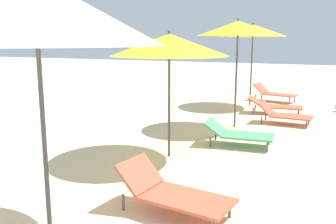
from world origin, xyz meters
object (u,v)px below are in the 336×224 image
(umbrella_fifth, at_px, (238,28))
(lounger_third_shoreside, at_px, (172,192))
(lounger_fourth_shoreside, at_px, (238,133))
(lounger_farthest_shoreside, at_px, (274,93))
(umbrella_third, at_px, (35,11))
(umbrella_farthest, at_px, (253,31))
(lounger_fifth_shoreside, at_px, (284,114))
(lounger_farthest_inland, at_px, (274,105))
(umbrella_fourth, at_px, (169,45))

(umbrella_fifth, bearing_deg, lounger_third_shoreside, -83.83)
(lounger_fourth_shoreside, height_order, lounger_farthest_shoreside, lounger_farthest_shoreside)
(umbrella_third, height_order, umbrella_farthest, umbrella_third)
(lounger_fourth_shoreside, bearing_deg, lounger_fifth_shoreside, 70.80)
(umbrella_fifth, xyz_separation_m, lounger_farthest_inland, (0.62, 2.24, -2.23))
(umbrella_third, relative_size, lounger_fifth_shoreside, 2.11)
(lounger_fourth_shoreside, xyz_separation_m, umbrella_fifth, (-0.51, 1.66, 2.22))
(umbrella_fifth, distance_m, umbrella_farthest, 3.39)
(umbrella_fifth, bearing_deg, umbrella_farthest, 96.36)
(lounger_farthest_shoreside, bearing_deg, umbrella_fourth, -81.48)
(umbrella_farthest, relative_size, lounger_farthest_inland, 1.68)
(lounger_third_shoreside, height_order, lounger_fourth_shoreside, lounger_third_shoreside)
(umbrella_fifth, bearing_deg, umbrella_third, -93.33)
(umbrella_farthest, bearing_deg, lounger_farthest_shoreside, 64.27)
(lounger_fifth_shoreside, relative_size, umbrella_farthest, 0.49)
(lounger_farthest_inland, bearing_deg, lounger_third_shoreside, -96.56)
(lounger_fifth_shoreside, xyz_separation_m, lounger_farthest_shoreside, (-0.87, 3.67, 0.05))
(lounger_fourth_shoreside, relative_size, lounger_fifth_shoreside, 1.09)
(umbrella_third, bearing_deg, umbrella_fifth, 86.67)
(lounger_third_shoreside, bearing_deg, lounger_fifth_shoreside, 91.32)
(umbrella_third, xyz_separation_m, lounger_farthest_inland, (0.99, 8.54, -2.23))
(umbrella_fifth, relative_size, lounger_farthest_inland, 1.66)
(umbrella_fifth, bearing_deg, umbrella_fourth, -99.65)
(umbrella_fourth, height_order, lounger_fourth_shoreside, umbrella_fourth)
(lounger_farthest_inland, bearing_deg, lounger_farthest_shoreside, 93.70)
(umbrella_farthest, bearing_deg, umbrella_fourth, -91.13)
(lounger_fourth_shoreside, height_order, lounger_farthest_inland, lounger_fourth_shoreside)
(umbrella_fourth, xyz_separation_m, lounger_farthest_shoreside, (0.72, 7.53, -1.81))
(lounger_third_shoreside, bearing_deg, umbrella_fifth, 102.66)
(lounger_fourth_shoreside, xyz_separation_m, lounger_farthest_shoreside, (-0.30, 6.25, 0.05))
(lounger_fourth_shoreside, distance_m, lounger_farthest_shoreside, 6.26)
(umbrella_farthest, distance_m, lounger_farthest_inland, 2.71)
(lounger_third_shoreside, height_order, lounger_farthest_inland, lounger_third_shoreside)
(lounger_farthest_inland, bearing_deg, umbrella_farthest, 125.40)
(umbrella_fourth, relative_size, lounger_fifth_shoreside, 1.74)
(umbrella_farthest, bearing_deg, umbrella_fifth, -83.64)
(umbrella_fifth, bearing_deg, lounger_fifth_shoreside, 40.37)
(umbrella_third, distance_m, lounger_farthest_shoreside, 11.13)
(lounger_third_shoreside, height_order, umbrella_farthest, umbrella_farthest)
(umbrella_fourth, bearing_deg, umbrella_third, -87.76)
(umbrella_third, height_order, umbrella_fourth, umbrella_third)
(lounger_farthest_shoreside, xyz_separation_m, lounger_farthest_inland, (0.40, -2.36, -0.05))
(umbrella_fifth, bearing_deg, lounger_farthest_shoreside, 87.29)
(lounger_fifth_shoreside, bearing_deg, umbrella_third, -99.84)
(umbrella_third, relative_size, lounger_third_shoreside, 1.87)
(umbrella_fourth, bearing_deg, lounger_fifth_shoreside, 67.62)
(umbrella_fourth, bearing_deg, umbrella_farthest, 88.87)
(umbrella_third, height_order, lounger_fifth_shoreside, umbrella_third)
(lounger_fifth_shoreside, distance_m, lounger_farthest_inland, 1.39)
(lounger_fourth_shoreside, distance_m, lounger_fifth_shoreside, 2.65)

